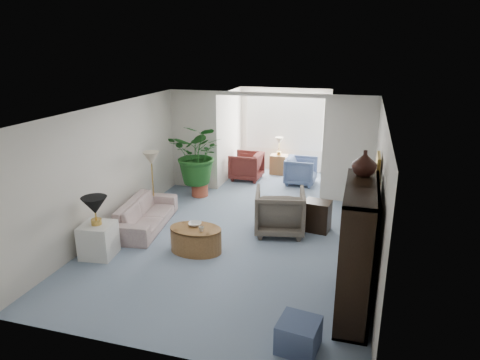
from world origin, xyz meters
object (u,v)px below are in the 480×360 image
(coffee_bowl, at_px, (195,224))
(side_table_dark, at_px, (317,216))
(sunroom_chair_maroon, at_px, (246,166))
(entertainment_cabinet, at_px, (357,249))
(cabinet_urn, at_px, (364,163))
(table_lamp, at_px, (95,205))
(sunroom_chair_blue, at_px, (301,171))
(wingback_chair, at_px, (280,211))
(ottoman, at_px, (298,335))
(coffee_cup, at_px, (201,229))
(sunroom_table, at_px, (279,164))
(coffee_table, at_px, (196,240))
(framed_picture, at_px, (379,170))
(plant_pot, at_px, (200,189))
(sofa, at_px, (146,214))
(end_table, at_px, (98,240))
(floor_lamp, at_px, (151,158))

(coffee_bowl, bearing_deg, side_table_dark, 35.06)
(sunroom_chair_maroon, bearing_deg, entertainment_cabinet, 31.38)
(cabinet_urn, relative_size, sunroom_chair_maroon, 0.43)
(table_lamp, xyz_separation_m, sunroom_chair_blue, (2.80, 5.04, -0.59))
(wingback_chair, bearing_deg, ottoman, 93.63)
(coffee_cup, xyz_separation_m, sunroom_table, (0.33, 5.25, -0.21))
(entertainment_cabinet, bearing_deg, coffee_bowl, 158.87)
(coffee_table, height_order, cabinet_urn, cabinet_urn)
(coffee_bowl, height_order, cabinet_urn, cabinet_urn)
(framed_picture, height_order, plant_pot, framed_picture)
(coffee_cup, distance_m, side_table_dark, 2.46)
(sunroom_table, bearing_deg, cabinet_urn, -67.88)
(sofa, distance_m, sunroom_table, 4.81)
(table_lamp, height_order, sunroom_chair_blue, table_lamp)
(end_table, relative_size, side_table_dark, 0.98)
(end_table, height_order, sunroom_chair_maroon, sunroom_chair_maroon)
(coffee_cup, relative_size, ottoman, 0.19)
(coffee_bowl, bearing_deg, end_table, -153.97)
(coffee_table, relative_size, cabinet_urn, 2.64)
(end_table, distance_m, wingback_chair, 3.41)
(floor_lamp, distance_m, coffee_table, 2.37)
(end_table, bearing_deg, sunroom_table, 70.47)
(framed_picture, height_order, wingback_chair, framed_picture)
(framed_picture, bearing_deg, end_table, -168.75)
(coffee_table, bearing_deg, wingback_chair, 43.72)
(floor_lamp, bearing_deg, coffee_cup, -42.10)
(end_table, distance_m, ottoman, 4.01)
(sofa, height_order, wingback_chair, wingback_chair)
(coffee_cup, relative_size, side_table_dark, 0.15)
(coffee_cup, distance_m, sunroom_chair_maroon, 4.52)
(end_table, bearing_deg, framed_picture, 11.25)
(sunroom_chair_blue, bearing_deg, entertainment_cabinet, -162.10)
(coffee_table, height_order, coffee_cup, coffee_cup)
(table_lamp, height_order, side_table_dark, table_lamp)
(coffee_bowl, bearing_deg, coffee_cup, -45.00)
(sofa, bearing_deg, cabinet_urn, -113.66)
(table_lamp, distance_m, sunroom_table, 6.18)
(framed_picture, xyz_separation_m, entertainment_cabinet, (-0.23, -1.26, -0.79))
(side_table_dark, bearing_deg, plant_pot, 157.25)
(coffee_table, relative_size, sunroom_chair_maroon, 1.15)
(ottoman, height_order, plant_pot, ottoman)
(coffee_table, distance_m, sunroom_chair_blue, 4.57)
(coffee_cup, xyz_separation_m, wingback_chair, (1.13, 1.33, -0.05))
(floor_lamp, xyz_separation_m, wingback_chair, (2.85, -0.23, -0.81))
(end_table, bearing_deg, coffee_cup, 17.51)
(entertainment_cabinet, bearing_deg, plant_pot, 135.10)
(side_table_dark, bearing_deg, sunroom_chair_blue, 104.62)
(coffee_bowl, xyz_separation_m, sunroom_chair_maroon, (-0.22, 4.30, -0.10))
(side_table_dark, xyz_separation_m, ottoman, (0.19, -3.60, -0.11))
(cabinet_urn, xyz_separation_m, sunroom_chair_blue, (-1.54, 4.89, -1.64))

